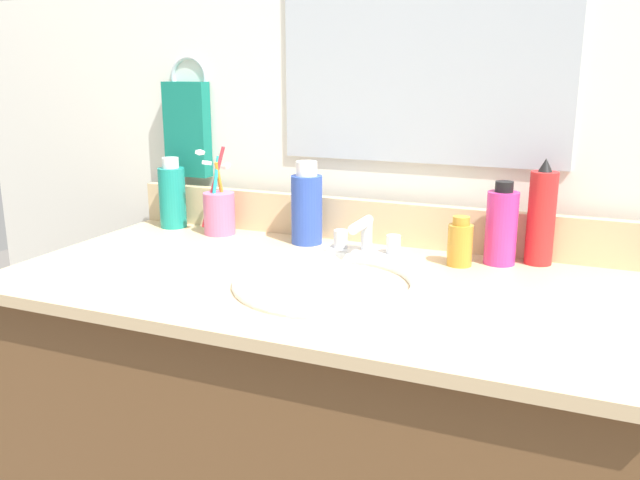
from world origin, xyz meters
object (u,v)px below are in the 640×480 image
(bottle_shampoo_blue, at_px, (307,206))
(cup_pink, at_px, (219,211))
(bottle_mouthwash_teal, at_px, (172,196))
(faucet, at_px, (366,243))
(hand_towel, at_px, (187,130))
(bottle_soap_pink, at_px, (501,226))
(bottle_spray_red, at_px, (541,216))
(bottle_oil_amber, at_px, (460,243))

(bottle_shampoo_blue, bearing_deg, cup_pink, -179.18)
(bottle_mouthwash_teal, distance_m, bottle_shampoo_blue, 0.35)
(faucet, relative_size, cup_pink, 0.81)
(hand_towel, distance_m, bottle_soap_pink, 0.76)
(bottle_soap_pink, relative_size, cup_pink, 0.80)
(faucet, height_order, bottle_mouthwash_teal, bottle_mouthwash_teal)
(bottle_mouthwash_teal, height_order, bottle_spray_red, bottle_spray_red)
(bottle_soap_pink, height_order, cup_pink, cup_pink)
(bottle_oil_amber, relative_size, bottle_shampoo_blue, 0.54)
(hand_towel, height_order, bottle_spray_red, hand_towel)
(hand_towel, height_order, cup_pink, hand_towel)
(bottle_mouthwash_teal, bearing_deg, bottle_soap_pink, -0.58)
(bottle_spray_red, height_order, cup_pink, bottle_spray_red)
(bottle_mouthwash_teal, bearing_deg, cup_pink, -6.66)
(bottle_shampoo_blue, bearing_deg, hand_towel, 166.15)
(bottle_mouthwash_teal, relative_size, bottle_shampoo_blue, 0.93)
(bottle_soap_pink, bearing_deg, bottle_mouthwash_teal, 179.42)
(bottle_soap_pink, bearing_deg, bottle_shampoo_blue, -179.27)
(hand_towel, xyz_separation_m, faucet, (0.50, -0.14, -0.19))
(faucet, xyz_separation_m, bottle_mouthwash_teal, (-0.50, 0.07, 0.05))
(cup_pink, bearing_deg, bottle_oil_amber, -3.45)
(bottle_spray_red, xyz_separation_m, bottle_shampoo_blue, (-0.47, -0.03, -0.01))
(bottle_soap_pink, bearing_deg, hand_towel, 173.85)
(bottle_mouthwash_teal, relative_size, cup_pink, 0.83)
(hand_towel, xyz_separation_m, bottle_oil_amber, (0.68, -0.12, -0.18))
(hand_towel, distance_m, bottle_shampoo_blue, 0.38)
(bottle_mouthwash_teal, relative_size, bottle_spray_red, 0.81)
(bottle_oil_amber, relative_size, bottle_mouthwash_teal, 0.58)
(hand_towel, relative_size, faucet, 1.38)
(hand_towel, relative_size, bottle_mouthwash_teal, 1.35)
(bottle_mouthwash_teal, distance_m, bottle_spray_red, 0.82)
(hand_towel, xyz_separation_m, cup_pink, (0.13, -0.09, -0.17))
(bottle_soap_pink, bearing_deg, cup_pink, -179.24)
(faucet, height_order, bottle_shampoo_blue, bottle_shampoo_blue)
(bottle_mouthwash_teal, bearing_deg, hand_towel, 89.32)
(bottle_shampoo_blue, distance_m, cup_pink, 0.22)
(bottle_mouthwash_teal, xyz_separation_m, bottle_shampoo_blue, (0.35, -0.01, 0.01))
(bottle_oil_amber, relative_size, cup_pink, 0.48)
(bottle_mouthwash_teal, height_order, cup_pink, cup_pink)
(bottle_oil_amber, xyz_separation_m, cup_pink, (-0.54, 0.03, 0.01))
(cup_pink, bearing_deg, bottle_shampoo_blue, 0.82)
(bottle_soap_pink, xyz_separation_m, bottle_mouthwash_teal, (-0.75, 0.01, 0.00))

